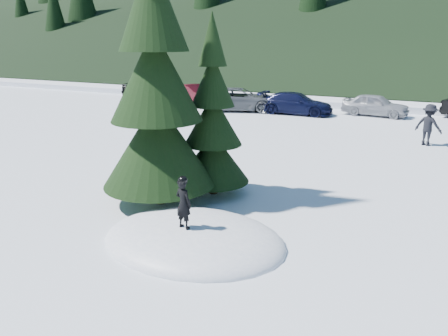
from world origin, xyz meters
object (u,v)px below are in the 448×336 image
at_px(car_0, 150,88).
at_px(adult_2, 429,125).
at_px(car_1, 194,94).
at_px(car_4, 375,105).
at_px(spruce_short, 213,126).
at_px(car_3, 296,103).
at_px(car_2, 240,99).
at_px(spruce_tall, 156,88).
at_px(child_skier, 184,204).

bearing_deg(car_0, adult_2, -126.91).
relative_size(car_1, car_4, 1.03).
bearing_deg(car_0, car_4, -109.19).
height_order(car_0, car_4, car_0).
relative_size(spruce_short, car_3, 1.14).
distance_m(car_0, car_1, 5.02).
height_order(spruce_short, car_0, spruce_short).
height_order(car_2, car_4, car_2).
height_order(spruce_short, car_2, spruce_short).
height_order(spruce_tall, car_2, spruce_tall).
bearing_deg(car_3, car_4, -72.69).
relative_size(adult_2, car_4, 0.46).
bearing_deg(adult_2, car_0, 0.93).
relative_size(car_2, car_4, 1.36).
xyz_separation_m(adult_2, car_4, (-3.32, 7.15, -0.25)).
bearing_deg(car_4, car_2, 108.76).
bearing_deg(spruce_short, child_skier, -71.96).
relative_size(spruce_tall, car_3, 1.83).
bearing_deg(spruce_short, car_4, 82.61).
relative_size(spruce_short, car_4, 1.34).
bearing_deg(car_1, adult_2, -91.90).
xyz_separation_m(car_2, car_3, (3.75, 0.34, -0.07)).
bearing_deg(car_4, child_skier, -177.14).
height_order(spruce_tall, car_4, spruce_tall).
height_order(car_1, car_3, car_3).
bearing_deg(car_4, car_3, 114.67).
distance_m(spruce_tall, car_4, 18.98).
bearing_deg(spruce_short, adult_2, 60.92).
height_order(spruce_tall, car_0, spruce_tall).
bearing_deg(car_1, car_4, -68.20).
bearing_deg(car_1, car_3, -78.70).
relative_size(car_0, car_2, 0.82).
relative_size(car_1, car_2, 0.76).
bearing_deg(spruce_tall, car_1, 118.01).
bearing_deg(car_0, car_3, -117.06).
xyz_separation_m(car_1, car_4, (13.04, 0.07, 0.00)).
bearing_deg(car_0, spruce_short, -154.94).
bearing_deg(spruce_short, car_2, 112.08).
bearing_deg(car_1, child_skier, -128.32).
bearing_deg(car_2, car_4, -97.49).
bearing_deg(car_1, car_0, 98.25).
bearing_deg(child_skier, car_2, -57.17).
xyz_separation_m(spruce_tall, car_2, (-5.16, 16.59, -2.56)).
relative_size(car_0, car_4, 1.12).
relative_size(spruce_tall, adult_2, 4.65).
distance_m(adult_2, car_1, 17.83).
bearing_deg(car_0, child_skier, -157.93).
distance_m(car_0, car_2, 10.00).
relative_size(child_skier, car_0, 0.26).
distance_m(spruce_tall, child_skier, 3.78).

